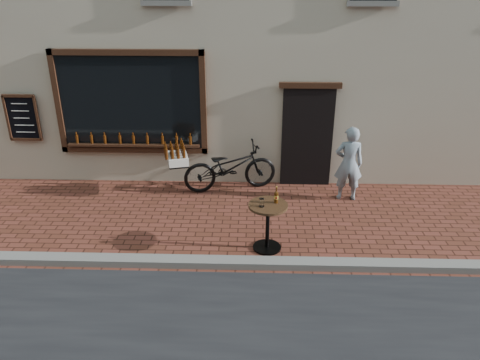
{
  "coord_description": "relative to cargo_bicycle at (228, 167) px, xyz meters",
  "views": [
    {
      "loc": [
        0.75,
        -6.22,
        4.49
      ],
      "look_at": [
        0.51,
        1.2,
        1.1
      ],
      "focal_mm": 35.0,
      "sensor_mm": 36.0,
      "label": 1
    }
  ],
  "objects": [
    {
      "name": "kerb",
      "position": [
        -0.19,
        -2.9,
        -0.49
      ],
      "size": [
        90.0,
        0.25,
        0.12
      ],
      "primitive_type": "cube",
      "color": "slate",
      "rests_on": "ground"
    },
    {
      "name": "ground",
      "position": [
        -0.19,
        -3.1,
        -0.55
      ],
      "size": [
        90.0,
        90.0,
        0.0
      ],
      "primitive_type": "plane",
      "color": "#56291C",
      "rests_on": "ground"
    },
    {
      "name": "bistro_table",
      "position": [
        0.81,
        -2.36,
        0.07
      ],
      "size": [
        0.67,
        0.67,
        1.15
      ],
      "color": "black",
      "rests_on": "ground"
    },
    {
      "name": "pedestrian",
      "position": [
        2.51,
        -0.36,
        0.25
      ],
      "size": [
        0.59,
        0.4,
        1.59
      ],
      "primitive_type": "imported",
      "rotation": [
        0.0,
        0.0,
        3.11
      ],
      "color": "gray",
      "rests_on": "ground"
    },
    {
      "name": "cargo_bicycle",
      "position": [
        0.0,
        0.0,
        0.0
      ],
      "size": [
        2.44,
        1.22,
        1.14
      ],
      "rotation": [
        0.0,
        0.0,
        1.83
      ],
      "color": "black",
      "rests_on": "ground"
    }
  ]
}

